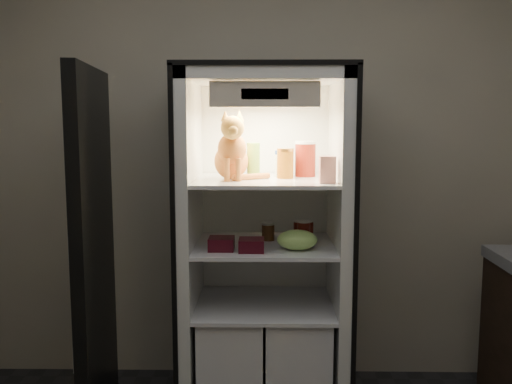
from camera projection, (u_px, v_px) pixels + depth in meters
room_shell at (264, 115)px, 1.65m from camera, size 3.60×3.60×3.60m
refrigerator at (265, 268)px, 3.13m from camera, size 0.90×0.72×1.88m
fridge_door at (95, 259)px, 2.83m from camera, size 0.17×0.87×1.85m
tabby_cat at (232, 154)px, 2.96m from camera, size 0.31×0.35×0.36m
parmesan_shaker at (253, 160)px, 3.07m from camera, size 0.07×0.07×0.18m
mayo_tub at (284, 164)px, 3.10m from camera, size 0.10×0.10×0.14m
salsa_jar at (285, 163)px, 3.02m from camera, size 0.09×0.09×0.16m
pepper_jar at (305, 159)px, 3.11m from camera, size 0.11×0.11×0.19m
cream_carton at (327, 170)px, 2.81m from camera, size 0.08×0.08×0.13m
soda_can_a at (299, 231)px, 3.11m from camera, size 0.06×0.06×0.11m
soda_can_b at (307, 232)px, 3.04m from camera, size 0.07×0.07×0.12m
soda_can_c at (304, 234)px, 2.99m from camera, size 0.07×0.07×0.13m
condiment_jar at (268, 231)px, 3.13m from camera, size 0.07×0.07×0.10m
grape_bag at (297, 240)px, 2.90m from camera, size 0.21×0.15×0.10m
berry_box_left at (221, 244)px, 2.90m from camera, size 0.13×0.13×0.06m
berry_box_right at (251, 245)px, 2.88m from camera, size 0.13×0.13×0.06m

